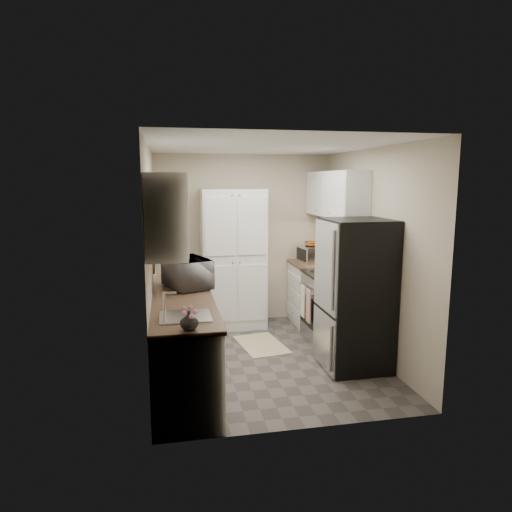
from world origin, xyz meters
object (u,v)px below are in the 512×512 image
Objects in this scene: refrigerator at (356,294)px; wine_bottle at (177,269)px; microwave at (188,273)px; toaster_oven at (312,254)px; electric_range at (332,307)px; pantry_cabinet at (233,259)px.

refrigerator is 2.12m from wine_bottle.
microwave reaches higher than toaster_oven.
refrigerator reaches higher than electric_range.
refrigerator is (-0.03, -0.80, 0.37)m from electric_range.
pantry_cabinet is 7.17× the size of wine_bottle.
wine_bottle is (-1.96, 0.78, 0.21)m from refrigerator.
wine_bottle is at bearing -179.56° from electric_range.
microwave reaches higher than electric_range.
refrigerator reaches higher than toaster_oven.
wine_bottle is at bearing -130.98° from pantry_cabinet.
microwave is at bearing -168.71° from electric_range.
wine_bottle is 2.19m from toaster_oven.
refrigerator is at bearing -56.54° from pantry_cabinet.
electric_range is 0.66× the size of refrigerator.
toaster_oven is (1.99, 0.91, -0.02)m from wine_bottle.
pantry_cabinet is 4.76× the size of toaster_oven.
electric_range is 1.89× the size of microwave.
refrigerator is at bearing -92.48° from electric_range.
wine_bottle is (-0.82, -0.94, 0.06)m from pantry_cabinet.
toaster_oven is (0.04, 1.70, 0.19)m from refrigerator.
microwave reaches higher than wine_bottle.
pantry_cabinet is 1.48m from microwave.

